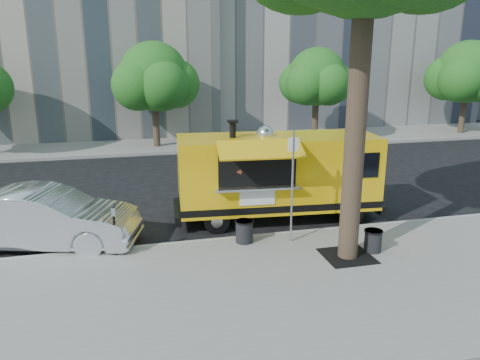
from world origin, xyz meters
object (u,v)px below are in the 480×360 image
(sign_post, at_px, (292,180))
(sedan, at_px, (45,218))
(trash_bin_left, at_px, (373,240))
(far_tree_c, at_px, (317,77))
(food_truck, at_px, (277,174))
(far_tree_b, at_px, (154,77))
(far_tree_d, at_px, (468,72))
(trash_bin_right, at_px, (244,231))
(parking_meter, at_px, (114,224))

(sign_post, relative_size, sedan, 0.61)
(trash_bin_left, bearing_deg, far_tree_c, 72.88)
(food_truck, relative_size, trash_bin_left, 11.45)
(far_tree_b, bearing_deg, far_tree_c, -1.91)
(far_tree_d, relative_size, trash_bin_right, 9.41)
(far_tree_d, height_order, parking_meter, far_tree_d)
(far_tree_b, xyz_separation_m, trash_bin_right, (1.33, -14.00, -3.36))
(parking_meter, bearing_deg, far_tree_c, 51.34)
(far_tree_b, relative_size, trash_bin_left, 9.71)
(sign_post, relative_size, trash_bin_right, 5.00)
(far_tree_c, bearing_deg, trash_bin_right, -119.25)
(far_tree_d, distance_m, trash_bin_left, 21.43)
(far_tree_c, relative_size, far_tree_d, 0.92)
(far_tree_d, distance_m, sedan, 26.23)
(parking_meter, bearing_deg, food_truck, 21.45)
(sign_post, xyz_separation_m, sedan, (-6.35, 1.55, -1.04))
(far_tree_c, height_order, far_tree_d, far_tree_d)
(far_tree_c, xyz_separation_m, far_tree_d, (10.00, 0.20, 0.17))
(far_tree_b, height_order, trash_bin_left, far_tree_b)
(far_tree_b, xyz_separation_m, parking_meter, (-2.00, -14.05, -2.85))
(parking_meter, bearing_deg, far_tree_b, 81.90)
(far_tree_c, xyz_separation_m, sedan, (-12.80, -12.40, -2.91))
(far_tree_c, bearing_deg, sedan, -135.91)
(sign_post, height_order, food_truck, sign_post)
(far_tree_b, distance_m, trash_bin_left, 16.33)
(parking_meter, distance_m, sedan, 2.26)
(trash_bin_left, bearing_deg, trash_bin_right, 155.76)
(food_truck, distance_m, trash_bin_left, 3.70)
(sedan, height_order, trash_bin_right, sedan)
(sign_post, xyz_separation_m, trash_bin_left, (1.81, -1.12, -1.39))
(sign_post, height_order, trash_bin_left, sign_post)
(trash_bin_left, distance_m, trash_bin_right, 3.33)
(sign_post, relative_size, food_truck, 0.46)
(parking_meter, height_order, trash_bin_left, parking_meter)
(far_tree_c, distance_m, trash_bin_left, 16.10)
(sedan, bearing_deg, parking_meter, -110.65)
(trash_bin_right, bearing_deg, far_tree_d, 38.18)
(food_truck, xyz_separation_m, trash_bin_left, (1.54, -3.21, -1.01))
(sign_post, xyz_separation_m, trash_bin_right, (-1.22, 0.25, -1.38))
(parking_meter, distance_m, trash_bin_right, 3.37)
(far_tree_b, relative_size, far_tree_c, 1.06)
(far_tree_b, relative_size, food_truck, 0.85)
(parking_meter, bearing_deg, trash_bin_right, 0.86)
(food_truck, relative_size, trash_bin_right, 10.81)
(food_truck, bearing_deg, trash_bin_left, -59.64)
(sedan, xyz_separation_m, trash_bin_left, (8.16, -2.67, -0.35))
(food_truck, bearing_deg, sign_post, -92.62)
(far_tree_d, height_order, food_truck, far_tree_d)
(far_tree_b, height_order, sign_post, far_tree_b)
(far_tree_b, xyz_separation_m, far_tree_c, (9.00, -0.30, -0.12))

